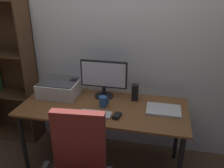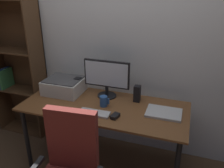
# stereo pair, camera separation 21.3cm
# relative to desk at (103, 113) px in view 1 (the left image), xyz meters

# --- Properties ---
(ground_plane) EXTENTS (12.00, 12.00, 0.00)m
(ground_plane) POSITION_rel_desk_xyz_m (0.00, 0.00, -0.66)
(ground_plane) COLOR #4C3826
(back_wall) EXTENTS (6.40, 0.10, 2.60)m
(back_wall) POSITION_rel_desk_xyz_m (0.00, 0.52, 0.64)
(back_wall) COLOR silver
(back_wall) RESTS_ON ground
(desk) EXTENTS (1.63, 0.69, 0.74)m
(desk) POSITION_rel_desk_xyz_m (0.00, 0.00, 0.00)
(desk) COLOR brown
(desk) RESTS_ON ground
(monitor) EXTENTS (0.48, 0.20, 0.39)m
(monitor) POSITION_rel_desk_xyz_m (-0.04, 0.20, 0.31)
(monitor) COLOR black
(monitor) RESTS_ON desk
(keyboard) EXTENTS (0.29, 0.11, 0.02)m
(keyboard) POSITION_rel_desk_xyz_m (-0.03, -0.18, 0.09)
(keyboard) COLOR #B7BABC
(keyboard) RESTS_ON desk
(mouse) EXTENTS (0.08, 0.11, 0.03)m
(mouse) POSITION_rel_desk_xyz_m (0.17, -0.18, 0.10)
(mouse) COLOR black
(mouse) RESTS_ON desk
(coffee_mug) EXTENTS (0.09, 0.07, 0.10)m
(coffee_mug) POSITION_rel_desk_xyz_m (0.00, -0.01, 0.14)
(coffee_mug) COLOR #285193
(coffee_mug) RESTS_ON desk
(laptop) EXTENTS (0.32, 0.23, 0.02)m
(laptop) POSITION_rel_desk_xyz_m (0.58, 0.03, 0.09)
(laptop) COLOR #B7BABC
(laptop) RESTS_ON desk
(speaker_left) EXTENTS (0.06, 0.07, 0.17)m
(speaker_left) POSITION_rel_desk_xyz_m (-0.37, 0.20, 0.17)
(speaker_left) COLOR black
(speaker_left) RESTS_ON desk
(speaker_right) EXTENTS (0.06, 0.07, 0.17)m
(speaker_right) POSITION_rel_desk_xyz_m (0.28, 0.20, 0.17)
(speaker_right) COLOR black
(speaker_right) RESTS_ON desk
(printer) EXTENTS (0.40, 0.34, 0.16)m
(printer) POSITION_rel_desk_xyz_m (-0.52, 0.15, 0.16)
(printer) COLOR silver
(printer) RESTS_ON desk
(bookshelf) EXTENTS (0.65, 0.28, 1.70)m
(bookshelf) POSITION_rel_desk_xyz_m (-1.28, 0.34, 0.18)
(bookshelf) COLOR #4C331E
(bookshelf) RESTS_ON ground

